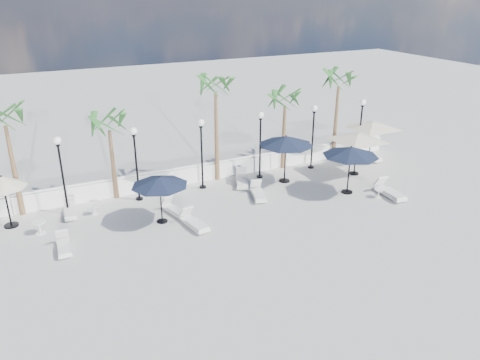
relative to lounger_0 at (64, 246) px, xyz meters
name	(u,v)px	position (x,y,z in m)	size (l,w,h in m)	color
ground	(258,242)	(7.59, -2.92, -0.21)	(100.00, 100.00, 0.00)	#AEAEA8
balustrade	(196,174)	(7.59, 4.58, 0.26)	(26.00, 0.30, 1.01)	white
lamppost_1	(61,165)	(0.59, 3.58, 2.28)	(0.36, 0.36, 3.84)	black
lamppost_2	(135,154)	(4.09, 3.58, 2.28)	(0.36, 0.36, 3.84)	black
lamppost_3	(201,144)	(7.59, 3.58, 2.28)	(0.36, 0.36, 3.84)	black
lamppost_4	(260,136)	(11.09, 3.58, 2.28)	(0.36, 0.36, 3.84)	black
lamppost_5	(313,128)	(14.59, 3.58, 2.28)	(0.36, 0.36, 3.84)	black
lamppost_6	(361,121)	(18.09, 3.58, 2.28)	(0.36, 0.36, 3.84)	black
palm_0	(5,123)	(-1.41, 4.38, 4.33)	(2.60, 2.60, 5.50)	brown
palm_1	(109,128)	(3.09, 4.38, 3.55)	(2.60, 2.60, 4.70)	brown
palm_2	(216,90)	(8.79, 4.38, 4.91)	(2.60, 2.60, 6.10)	brown
palm_3	(285,103)	(13.09, 4.38, 3.74)	(2.60, 2.60, 4.90)	brown
palm_4	(339,84)	(16.79, 4.38, 4.52)	(2.60, 2.60, 5.70)	brown
lounger_0	(64,246)	(0.00, 0.00, 0.00)	(0.62, 1.67, 0.62)	white
lounger_1	(70,211)	(0.66, 3.30, 0.00)	(0.70, 1.73, 0.63)	white
lounger_2	(194,222)	(5.60, -0.43, 0.02)	(0.90, 1.92, 0.69)	white
lounger_3	(175,209)	(5.23, 1.32, 0.00)	(0.94, 1.73, 0.62)	white
lounger_4	(258,193)	(9.72, 1.18, 0.02)	(1.09, 1.91, 0.68)	white
lounger_5	(242,180)	(9.71, 3.10, 0.03)	(1.31, 1.99, 0.71)	white
lounger_6	(358,158)	(17.88, 3.30, 0.01)	(0.90, 1.82, 0.65)	white
lounger_7	(367,156)	(18.59, 3.31, 0.04)	(1.05, 2.07, 0.74)	white
lounger_8	(390,192)	(15.98, -1.66, 0.05)	(0.78, 2.06, 0.76)	white
side_table_0	(94,209)	(1.71, 2.84, 0.06)	(0.45, 0.45, 0.44)	white
side_table_1	(40,226)	(-0.78, 1.97, 0.13)	(0.58, 0.58, 0.57)	white
side_table_2	(379,193)	(15.36, -1.54, 0.05)	(0.45, 0.45, 0.43)	white
parasol_navy_left	(160,182)	(4.43, 0.70, 1.83)	(2.61, 2.61, 2.31)	black
parasol_navy_mid	(286,141)	(12.07, 2.46, 2.17)	(3.02, 3.02, 2.71)	black
parasol_navy_right	(351,152)	(14.28, -0.33, 2.09)	(2.92, 2.92, 2.61)	black
parasol_cream_sq_a	(373,122)	(18.76, 3.28, 2.19)	(5.27, 5.27, 2.59)	black
parasol_cream_sq_b	(358,134)	(16.32, 1.66, 2.20)	(5.20, 5.20, 2.61)	black
parasol_cream_small	(3,183)	(-1.93, 3.28, 1.94)	(2.05, 2.05, 2.51)	black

